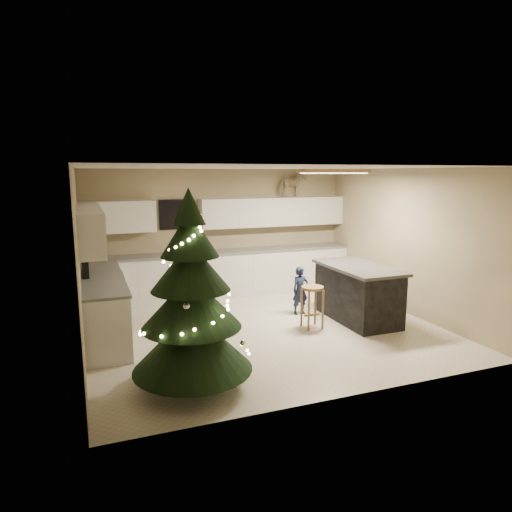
% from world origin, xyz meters
% --- Properties ---
extents(ground_plane, '(5.50, 5.50, 0.00)m').
position_xyz_m(ground_plane, '(0.00, 0.00, 0.00)').
color(ground_plane, beige).
extents(room_shell, '(5.52, 5.02, 2.61)m').
position_xyz_m(room_shell, '(0.02, 0.00, 1.75)').
color(room_shell, tan).
rests_on(room_shell, ground_plane).
extents(cabinetry, '(5.50, 3.20, 2.00)m').
position_xyz_m(cabinetry, '(-0.91, 1.65, 0.76)').
color(cabinetry, silver).
rests_on(cabinetry, ground_plane).
extents(island, '(0.90, 1.70, 0.95)m').
position_xyz_m(island, '(1.69, -0.14, 0.48)').
color(island, black).
rests_on(island, ground_plane).
extents(bar_stool, '(0.36, 0.36, 0.70)m').
position_xyz_m(bar_stool, '(0.76, -0.24, 0.52)').
color(bar_stool, olive).
rests_on(bar_stool, ground_plane).
extents(christmas_tree, '(1.48, 1.43, 2.36)m').
position_xyz_m(christmas_tree, '(-1.55, -1.60, 0.97)').
color(christmas_tree, '#3F2816').
rests_on(christmas_tree, ground_plane).
extents(toddler, '(0.33, 0.23, 0.86)m').
position_xyz_m(toddler, '(0.91, 0.49, 0.43)').
color(toddler, black).
rests_on(toddler, ground_plane).
extents(rocking_horse, '(0.66, 0.43, 0.53)m').
position_xyz_m(rocking_horse, '(1.59, 2.33, 2.28)').
color(rocking_horse, olive).
rests_on(rocking_horse, cabinetry).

